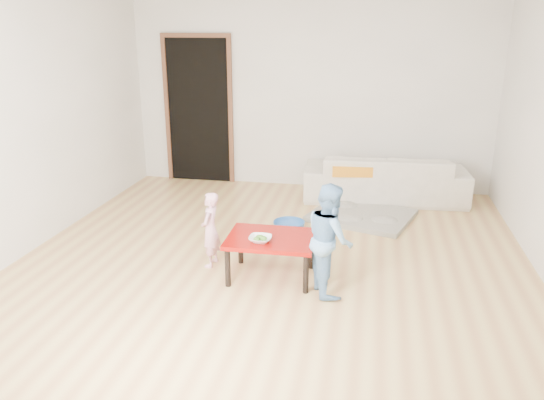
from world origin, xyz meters
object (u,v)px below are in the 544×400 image
(child_pink, at_px, (210,230))
(basin, at_px, (289,226))
(child_blue, at_px, (330,239))
(sofa, at_px, (385,177))
(red_table, at_px, (271,257))
(bowl, at_px, (260,239))

(child_pink, bearing_deg, basin, 151.80)
(child_blue, xyz_separation_m, basin, (-0.56, 1.33, -0.43))
(child_pink, relative_size, child_blue, 0.75)
(sofa, bearing_deg, basin, 49.11)
(sofa, height_order, red_table, sofa)
(child_blue, bearing_deg, red_table, 51.64)
(bowl, xyz_separation_m, child_pink, (-0.55, 0.27, -0.06))
(red_table, height_order, bowl, bowl)
(child_blue, bearing_deg, child_pink, 53.92)
(bowl, distance_m, child_pink, 0.61)
(bowl, xyz_separation_m, basin, (0.05, 1.29, -0.37))
(sofa, relative_size, child_pink, 2.86)
(red_table, bearing_deg, bowl, -120.06)
(sofa, distance_m, child_blue, 2.76)
(bowl, height_order, child_pink, child_pink)
(sofa, xyz_separation_m, basin, (-1.06, -1.39, -0.25))
(sofa, relative_size, basin, 5.87)
(bowl, bearing_deg, sofa, 67.56)
(sofa, distance_m, red_table, 2.75)
(child_pink, bearing_deg, sofa, 147.61)
(bowl, bearing_deg, child_blue, -3.39)
(red_table, distance_m, basin, 1.17)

